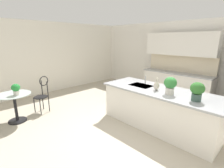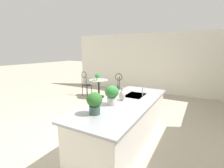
{
  "view_description": "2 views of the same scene",
  "coord_description": "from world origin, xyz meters",
  "px_view_note": "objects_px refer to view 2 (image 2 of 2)",
  "views": [
    {
      "loc": [
        2.2,
        -2.55,
        2.06
      ],
      "look_at": [
        -0.74,
        0.3,
        0.96
      ],
      "focal_mm": 26.96,
      "sensor_mm": 36.0,
      "label": 1
    },
    {
      "loc": [
        3.21,
        2.16,
        1.94
      ],
      "look_at": [
        -1.5,
        -0.45,
        0.83
      ],
      "focal_mm": 26.24,
      "sensor_mm": 36.0,
      "label": 2
    }
  ],
  "objects_px": {
    "potted_plant_counter_far": "(95,102)",
    "vase_on_counter": "(122,95)",
    "bistro_table": "(99,87)",
    "chair_by_island": "(116,85)",
    "potted_plant_counter_near": "(112,94)",
    "potted_plant_on_table": "(98,77)",
    "chair_near_window": "(86,82)"
  },
  "relations": [
    {
      "from": "bistro_table",
      "to": "chair_by_island",
      "type": "distance_m",
      "value": 0.78
    },
    {
      "from": "bistro_table",
      "to": "potted_plant_counter_far",
      "type": "xyz_separation_m",
      "value": [
        3.5,
        2.25,
        0.68
      ]
    },
    {
      "from": "potted_plant_on_table",
      "to": "potted_plant_counter_near",
      "type": "relative_size",
      "value": 0.75
    },
    {
      "from": "chair_by_island",
      "to": "potted_plant_counter_near",
      "type": "relative_size",
      "value": 2.79
    },
    {
      "from": "bistro_table",
      "to": "chair_near_window",
      "type": "bearing_deg",
      "value": -87.6
    },
    {
      "from": "chair_by_island",
      "to": "potted_plant_counter_far",
      "type": "bearing_deg",
      "value": 22.26
    },
    {
      "from": "potted_plant_counter_near",
      "to": "potted_plant_counter_far",
      "type": "relative_size",
      "value": 1.02
    },
    {
      "from": "potted_plant_counter_far",
      "to": "bistro_table",
      "type": "bearing_deg",
      "value": -147.3
    },
    {
      "from": "chair_near_window",
      "to": "potted_plant_on_table",
      "type": "height_order",
      "value": "chair_near_window"
    },
    {
      "from": "bistro_table",
      "to": "potted_plant_counter_near",
      "type": "xyz_separation_m",
      "value": [
        2.95,
        2.26,
        0.69
      ]
    },
    {
      "from": "bistro_table",
      "to": "potted_plant_on_table",
      "type": "distance_m",
      "value": 0.47
    },
    {
      "from": "potted_plant_counter_near",
      "to": "potted_plant_counter_far",
      "type": "distance_m",
      "value": 0.55
    },
    {
      "from": "chair_near_window",
      "to": "potted_plant_counter_near",
      "type": "relative_size",
      "value": 2.79
    },
    {
      "from": "chair_near_window",
      "to": "potted_plant_on_table",
      "type": "xyz_separation_m",
      "value": [
        0.11,
        0.69,
        0.33
      ]
    },
    {
      "from": "potted_plant_counter_near",
      "to": "potted_plant_counter_far",
      "type": "height_order",
      "value": "potted_plant_counter_near"
    },
    {
      "from": "potted_plant_counter_near",
      "to": "vase_on_counter",
      "type": "xyz_separation_m",
      "value": [
        -0.35,
        0.05,
        -0.1
      ]
    },
    {
      "from": "bistro_table",
      "to": "chair_by_island",
      "type": "bearing_deg",
      "value": 100.67
    },
    {
      "from": "chair_near_window",
      "to": "potted_plant_counter_far",
      "type": "bearing_deg",
      "value": 39.87
    },
    {
      "from": "potted_plant_counter_far",
      "to": "potted_plant_counter_near",
      "type": "bearing_deg",
      "value": 178.59
    },
    {
      "from": "potted_plant_on_table",
      "to": "potted_plant_counter_far",
      "type": "xyz_separation_m",
      "value": [
        3.36,
        2.21,
        0.23
      ]
    },
    {
      "from": "bistro_table",
      "to": "chair_by_island",
      "type": "xyz_separation_m",
      "value": [
        -0.14,
        0.76,
        0.13
      ]
    },
    {
      "from": "chair_near_window",
      "to": "chair_by_island",
      "type": "relative_size",
      "value": 1.0
    },
    {
      "from": "potted_plant_counter_far",
      "to": "vase_on_counter",
      "type": "height_order",
      "value": "potted_plant_counter_far"
    },
    {
      "from": "vase_on_counter",
      "to": "potted_plant_counter_near",
      "type": "bearing_deg",
      "value": -8.03
    },
    {
      "from": "chair_near_window",
      "to": "potted_plant_on_table",
      "type": "distance_m",
      "value": 0.77
    },
    {
      "from": "chair_near_window",
      "to": "vase_on_counter",
      "type": "bearing_deg",
      "value": 49.04
    },
    {
      "from": "vase_on_counter",
      "to": "chair_near_window",
      "type": "bearing_deg",
      "value": -130.96
    },
    {
      "from": "vase_on_counter",
      "to": "chair_by_island",
      "type": "bearing_deg",
      "value": -150.46
    },
    {
      "from": "potted_plant_counter_near",
      "to": "potted_plant_counter_far",
      "type": "xyz_separation_m",
      "value": [
        0.55,
        -0.01,
        -0.0
      ]
    },
    {
      "from": "chair_near_window",
      "to": "potted_plant_counter_far",
      "type": "relative_size",
      "value": 2.85
    },
    {
      "from": "potted_plant_counter_near",
      "to": "vase_on_counter",
      "type": "height_order",
      "value": "potted_plant_counter_near"
    },
    {
      "from": "bistro_table",
      "to": "chair_near_window",
      "type": "xyz_separation_m",
      "value": [
        0.03,
        -0.65,
        0.13
      ]
    }
  ]
}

